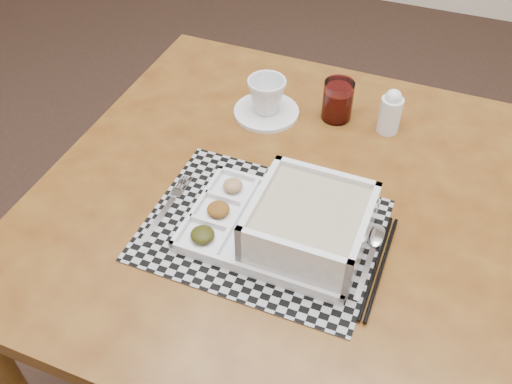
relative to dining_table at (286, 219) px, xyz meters
The scene contains 11 objects.
floor 0.70m from the dining_table, 156.57° to the right, with size 5.00×5.00×0.00m, color black.
dining_table is the anchor object (origin of this frame).
placemat 0.13m from the dining_table, 96.90° to the right, with size 0.43×0.33×0.00m, color #95969C.
serving_tray 0.17m from the dining_table, 61.39° to the right, with size 0.33×0.22×0.10m.
fork 0.25m from the dining_table, 149.78° to the right, with size 0.02×0.19×0.00m.
spoon 0.22m from the dining_table, 18.73° to the right, with size 0.04×0.18×0.01m.
chopsticks 0.25m from the dining_table, 29.76° to the right, with size 0.02×0.24×0.01m.
saucer 0.28m from the dining_table, 119.33° to the left, with size 0.15×0.15×0.01m, color white.
cup 0.29m from the dining_table, 119.33° to the left, with size 0.09×0.09×0.08m, color white.
juice_glass 0.30m from the dining_table, 85.29° to the left, with size 0.07×0.07×0.09m.
creamer_bottle 0.33m from the dining_table, 62.35° to the left, with size 0.05×0.05×0.11m.
Camera 1 is at (0.47, -0.66, 1.52)m, focal length 40.00 mm.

